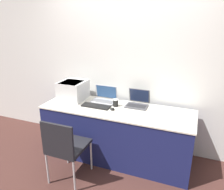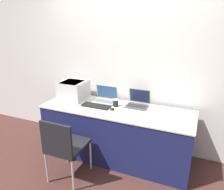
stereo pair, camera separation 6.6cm
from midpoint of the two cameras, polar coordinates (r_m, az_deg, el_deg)
The scene contains 10 objects.
ground_plane at distance 3.18m, azimuth -1.81°, elevation -18.82°, with size 14.00×14.00×0.00m, color #472823.
wall_back at distance 3.31m, azimuth 3.45°, elevation 7.77°, with size 8.00×0.05×2.60m.
table at distance 3.23m, azimuth 0.55°, elevation -9.89°, with size 2.13×0.71×0.77m.
printer at distance 3.42m, azimuth -10.68°, elevation 1.39°, with size 0.37×0.41×0.29m.
laptop_left at distance 3.31m, azimuth -2.57°, elevation -0.77°, with size 0.35×0.26×0.23m.
laptop_right at distance 3.16m, azimuth 6.11°, elevation -1.89°, with size 0.31×0.28×0.23m.
external_keyboard at distance 3.13m, azimuth -4.85°, elevation -2.90°, with size 0.41×0.15×0.02m.
coffee_cup at distance 3.12m, azimuth 0.33°, elevation -2.05°, with size 0.08×0.08×0.10m.
mouse at distance 3.00m, azimuth -0.55°, elevation -3.71°, with size 0.06×0.06×0.03m.
chair at distance 2.78m, azimuth -12.80°, elevation -12.68°, with size 0.42×0.48×0.87m.
Camera 1 is at (0.97, -2.30, 1.98)m, focal length 35.00 mm.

